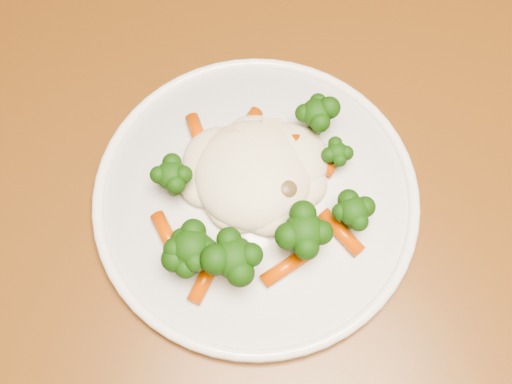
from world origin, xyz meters
TOP-DOWN VIEW (x-y plane):
  - dining_table at (0.31, -0.27)m, footprint 1.37×1.05m
  - plate at (0.23, -0.32)m, footprint 0.28×0.28m
  - meal at (0.23, -0.33)m, footprint 0.18×0.17m

SIDE VIEW (x-z plane):
  - dining_table at x=0.31m, z-range 0.28..1.03m
  - plate at x=0.23m, z-range 0.75..0.76m
  - meal at x=0.23m, z-range 0.76..0.81m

